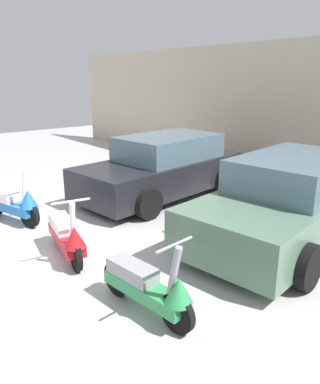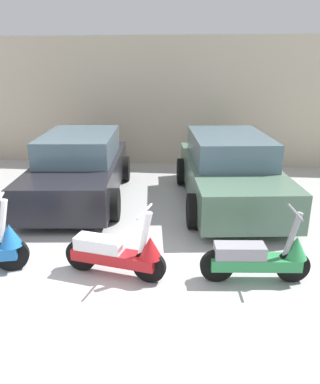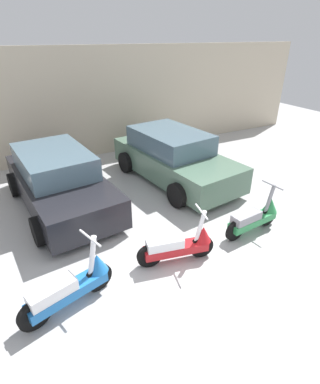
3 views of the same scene
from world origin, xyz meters
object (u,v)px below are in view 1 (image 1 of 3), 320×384
Objects in this scene: scooter_front_left at (12,202)px; car_rear_center at (289,201)px; scooter_front_right at (67,235)px; scooter_front_center at (149,286)px; car_rear_left at (163,167)px.

car_rear_center is (3.79, 3.42, 0.29)m from scooter_front_left.
scooter_front_right is 0.34× the size of car_rear_center.
car_rear_center is at bearing 88.53° from scooter_front_center.
scooter_front_left is 4.02m from scooter_front_center.
car_rear_left reaches higher than scooter_front_left.
car_rear_left is 0.97× the size of car_rear_center.
car_rear_left is (0.49, 3.36, 0.28)m from scooter_front_left.
scooter_front_right is at bearing -12.81° from scooter_front_left.
scooter_front_left is 1.04× the size of scooter_front_right.
car_rear_center is at bearing 73.58° from scooter_front_right.
scooter_front_left is 2.06m from scooter_front_right.
car_rear_center is (3.30, 0.05, 0.01)m from car_rear_left.
scooter_front_left reaches higher than scooter_front_right.
car_rear_left is at bearing 127.27° from scooter_front_right.
car_rear_left is (-3.52, 3.15, 0.30)m from scooter_front_center.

